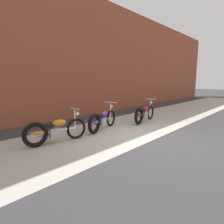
{
  "coord_description": "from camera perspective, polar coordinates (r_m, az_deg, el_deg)",
  "views": [
    {
      "loc": [
        -5.3,
        -3.0,
        1.89
      ],
      "look_at": [
        -0.17,
        1.65,
        0.75
      ],
      "focal_mm": 30.79,
      "sensor_mm": 36.0,
      "label": 1
    }
  ],
  "objects": [
    {
      "name": "motorcycle_purple",
      "position": [
        7.28,
        -3.26,
        -2.5
      ],
      "size": [
        1.96,
        0.78,
        1.03
      ],
      "rotation": [
        0.0,
        0.0,
        0.27
      ],
      "color": "black",
      "rests_on": "ground"
    },
    {
      "name": "brick_building_wall",
      "position": [
        9.85,
        -15.43,
        16.41
      ],
      "size": [
        36.0,
        0.5,
        6.31
      ],
      "primitive_type": "cube",
      "color": "brown",
      "rests_on": "ground"
    },
    {
      "name": "motorcycle_red",
      "position": [
        8.82,
        9.36,
        -0.52
      ],
      "size": [
        2.0,
        0.6,
        1.03
      ],
      "rotation": [
        0.0,
        0.0,
        0.15
      ],
      "color": "black",
      "rests_on": "ground"
    },
    {
      "name": "ground_plane",
      "position": [
        6.38,
        12.22,
        -8.1
      ],
      "size": [
        80.0,
        80.0,
        0.0
      ],
      "primitive_type": "plane",
      "color": "#38383A"
    },
    {
      "name": "sidewalk_slab",
      "position": [
        7.37,
        0.33,
        -5.5
      ],
      "size": [
        36.0,
        3.5,
        0.01
      ],
      "primitive_type": "cube",
      "color": "#B2ADA3",
      "rests_on": "ground"
    },
    {
      "name": "motorcycle_orange",
      "position": [
        6.04,
        -17.35,
        -5.39
      ],
      "size": [
        2.0,
        0.65,
        1.03
      ],
      "rotation": [
        0.0,
        0.0,
        -0.16
      ],
      "color": "black",
      "rests_on": "ground"
    }
  ]
}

